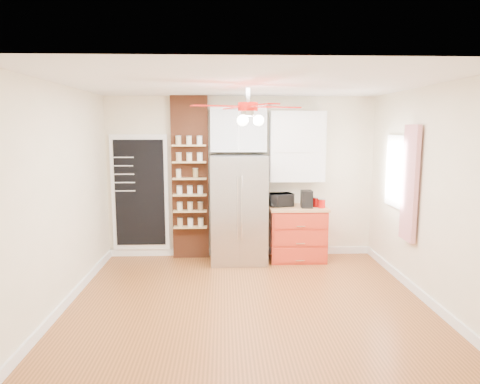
{
  "coord_description": "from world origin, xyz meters",
  "views": [
    {
      "loc": [
        -0.3,
        -5.19,
        2.18
      ],
      "look_at": [
        -0.06,
        0.9,
        1.27
      ],
      "focal_mm": 32.0,
      "sensor_mm": 36.0,
      "label": 1
    }
  ],
  "objects_px": {
    "canister_left": "(322,204)",
    "pantry_jar_oats": "(179,174)",
    "fridge": "(239,209)",
    "ceiling_fan": "(248,107)",
    "toaster_oven": "(280,200)",
    "red_cabinet": "(297,233)",
    "coffee_maker": "(307,199)"
  },
  "relations": [
    {
      "from": "fridge",
      "to": "red_cabinet",
      "type": "height_order",
      "value": "fridge"
    },
    {
      "from": "fridge",
      "to": "coffee_maker",
      "type": "height_order",
      "value": "fridge"
    },
    {
      "from": "coffee_maker",
      "to": "pantry_jar_oats",
      "type": "height_order",
      "value": "pantry_jar_oats"
    },
    {
      "from": "fridge",
      "to": "canister_left",
      "type": "xyz_separation_m",
      "value": [
        1.34,
        -0.07,
        0.09
      ]
    },
    {
      "from": "fridge",
      "to": "red_cabinet",
      "type": "bearing_deg",
      "value": 2.95
    },
    {
      "from": "fridge",
      "to": "red_cabinet",
      "type": "distance_m",
      "value": 1.06
    },
    {
      "from": "ceiling_fan",
      "to": "pantry_jar_oats",
      "type": "height_order",
      "value": "ceiling_fan"
    },
    {
      "from": "fridge",
      "to": "toaster_oven",
      "type": "bearing_deg",
      "value": 7.98
    },
    {
      "from": "toaster_oven",
      "to": "canister_left",
      "type": "xyz_separation_m",
      "value": [
        0.65,
        -0.17,
        -0.04
      ]
    },
    {
      "from": "pantry_jar_oats",
      "to": "toaster_oven",
      "type": "bearing_deg",
      "value": -1.02
    },
    {
      "from": "red_cabinet",
      "to": "canister_left",
      "type": "distance_m",
      "value": 0.65
    },
    {
      "from": "toaster_oven",
      "to": "pantry_jar_oats",
      "type": "bearing_deg",
      "value": 168.55
    },
    {
      "from": "ceiling_fan",
      "to": "coffee_maker",
      "type": "distance_m",
      "value": 2.35
    },
    {
      "from": "ceiling_fan",
      "to": "canister_left",
      "type": "relative_size",
      "value": 10.21
    },
    {
      "from": "fridge",
      "to": "canister_left",
      "type": "height_order",
      "value": "fridge"
    },
    {
      "from": "ceiling_fan",
      "to": "pantry_jar_oats",
      "type": "xyz_separation_m",
      "value": [
        -1.03,
        1.76,
        -0.98
      ]
    },
    {
      "from": "toaster_oven",
      "to": "canister_left",
      "type": "height_order",
      "value": "toaster_oven"
    },
    {
      "from": "ceiling_fan",
      "to": "coffee_maker",
      "type": "bearing_deg",
      "value": 56.53
    },
    {
      "from": "toaster_oven",
      "to": "coffee_maker",
      "type": "relative_size",
      "value": 1.38
    },
    {
      "from": "red_cabinet",
      "to": "ceiling_fan",
      "type": "xyz_separation_m",
      "value": [
        -0.92,
        -1.68,
        1.97
      ]
    },
    {
      "from": "canister_left",
      "to": "pantry_jar_oats",
      "type": "height_order",
      "value": "pantry_jar_oats"
    },
    {
      "from": "toaster_oven",
      "to": "pantry_jar_oats",
      "type": "height_order",
      "value": "pantry_jar_oats"
    },
    {
      "from": "toaster_oven",
      "to": "ceiling_fan",
      "type": "bearing_deg",
      "value": -120.83
    },
    {
      "from": "red_cabinet",
      "to": "coffee_maker",
      "type": "relative_size",
      "value": 3.34
    },
    {
      "from": "coffee_maker",
      "to": "pantry_jar_oats",
      "type": "distance_m",
      "value": 2.12
    },
    {
      "from": "toaster_oven",
      "to": "coffee_maker",
      "type": "xyz_separation_m",
      "value": [
        0.4,
        -0.14,
        0.03
      ]
    },
    {
      "from": "canister_left",
      "to": "pantry_jar_oats",
      "type": "bearing_deg",
      "value": 175.14
    },
    {
      "from": "fridge",
      "to": "ceiling_fan",
      "type": "distance_m",
      "value": 2.25
    },
    {
      "from": "ceiling_fan",
      "to": "pantry_jar_oats",
      "type": "bearing_deg",
      "value": 120.29
    },
    {
      "from": "ceiling_fan",
      "to": "canister_left",
      "type": "xyz_separation_m",
      "value": [
        1.29,
        1.56,
        -1.46
      ]
    },
    {
      "from": "pantry_jar_oats",
      "to": "coffee_maker",
      "type": "bearing_deg",
      "value": -4.79
    },
    {
      "from": "canister_left",
      "to": "coffee_maker",
      "type": "bearing_deg",
      "value": 174.57
    }
  ]
}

